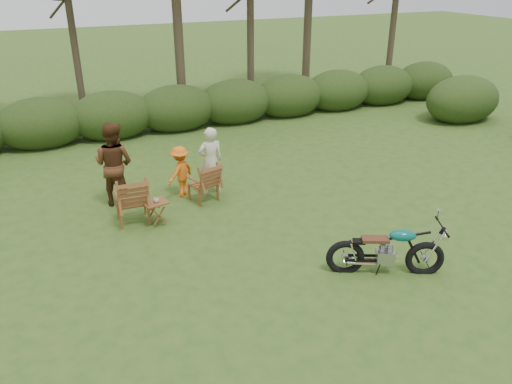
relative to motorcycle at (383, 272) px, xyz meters
name	(u,v)px	position (x,y,z in m)	size (l,w,h in m)	color
ground	(324,270)	(-0.90, 0.46, 0.00)	(80.00, 80.00, 0.00)	#2C4C19
tree_line	(179,0)	(-0.40, 10.19, 3.81)	(22.52, 11.62, 8.14)	#3A2E1F
motorcycle	(383,272)	(0.00, 0.00, 0.00)	(1.87, 0.71, 1.07)	#0B9389
lawn_chair_right	(204,200)	(-1.87, 3.98, 0.00)	(0.62, 0.62, 0.90)	brown
lawn_chair_left	(134,221)	(-3.50, 3.61, 0.00)	(0.70, 0.70, 1.01)	brown
side_table	(156,213)	(-3.10, 3.30, 0.25)	(0.48, 0.40, 0.49)	brown
cup	(156,200)	(-3.09, 3.28, 0.54)	(0.11, 0.11, 0.09)	beige
adult_a	(212,193)	(-1.58, 4.27, 0.00)	(0.57, 0.37, 1.56)	beige
adult_b	(119,203)	(-3.63, 4.60, 0.00)	(0.89, 0.70, 1.84)	#4C2A15
child	(182,195)	(-2.25, 4.43, 0.00)	(0.75, 0.43, 1.17)	orange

